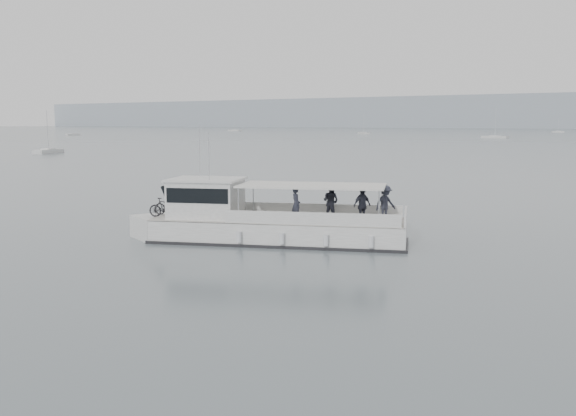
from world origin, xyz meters
The scene contains 3 objects.
ground centered at (0.00, 0.00, 0.00)m, with size 1400.00×1400.00×0.00m, color #566165.
tour_boat centered at (-2.39, 3.04, 0.90)m, with size 12.67×7.31×5.46m.
moored_fleet centered at (-44.89, 207.82, 0.36)m, with size 415.11×337.32×10.96m.
Camera 1 is at (14.77, -20.29, 5.43)m, focal length 40.00 mm.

